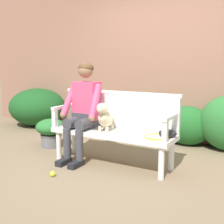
{
  "coord_description": "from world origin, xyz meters",
  "views": [
    {
      "loc": [
        1.88,
        -3.27,
        1.33
      ],
      "look_at": [
        0.0,
        0.0,
        0.69
      ],
      "focal_mm": 47.99,
      "sensor_mm": 36.0,
      "label": 1
    }
  ],
  "objects_px": {
    "dog_on_bench": "(105,117)",
    "tennis_racket": "(158,136)",
    "tennis_ball": "(53,174)",
    "garden_bench": "(112,136)",
    "person_seated": "(84,108)",
    "potted_plant": "(51,131)",
    "baseball_glove": "(168,133)"
  },
  "relations": [
    {
      "from": "person_seated",
      "to": "dog_on_bench",
      "type": "bearing_deg",
      "value": -8.35
    },
    {
      "from": "person_seated",
      "to": "dog_on_bench",
      "type": "relative_size",
      "value": 3.42
    },
    {
      "from": "garden_bench",
      "to": "tennis_racket",
      "type": "relative_size",
      "value": 2.87
    },
    {
      "from": "person_seated",
      "to": "tennis_ball",
      "type": "relative_size",
      "value": 19.91
    },
    {
      "from": "person_seated",
      "to": "potted_plant",
      "type": "distance_m",
      "value": 0.95
    },
    {
      "from": "potted_plant",
      "to": "baseball_glove",
      "type": "bearing_deg",
      "value": -4.75
    },
    {
      "from": "person_seated",
      "to": "tennis_racket",
      "type": "relative_size",
      "value": 2.28
    },
    {
      "from": "tennis_racket",
      "to": "tennis_ball",
      "type": "xyz_separation_m",
      "value": [
        -1.01,
        -0.73,
        -0.42
      ]
    },
    {
      "from": "baseball_glove",
      "to": "tennis_ball",
      "type": "distance_m",
      "value": 1.44
    },
    {
      "from": "tennis_racket",
      "to": "potted_plant",
      "type": "bearing_deg",
      "value": 172.94
    },
    {
      "from": "tennis_ball",
      "to": "dog_on_bench",
      "type": "bearing_deg",
      "value": 64.83
    },
    {
      "from": "tennis_racket",
      "to": "tennis_ball",
      "type": "distance_m",
      "value": 1.32
    },
    {
      "from": "garden_bench",
      "to": "potted_plant",
      "type": "relative_size",
      "value": 3.51
    },
    {
      "from": "tennis_racket",
      "to": "garden_bench",
      "type": "bearing_deg",
      "value": 179.61
    },
    {
      "from": "dog_on_bench",
      "to": "person_seated",
      "type": "bearing_deg",
      "value": 171.65
    },
    {
      "from": "person_seated",
      "to": "baseball_glove",
      "type": "distance_m",
      "value": 1.19
    },
    {
      "from": "tennis_racket",
      "to": "potted_plant",
      "type": "relative_size",
      "value": 1.22
    },
    {
      "from": "person_seated",
      "to": "potted_plant",
      "type": "bearing_deg",
      "value": 163.63
    },
    {
      "from": "tennis_racket",
      "to": "potted_plant",
      "type": "xyz_separation_m",
      "value": [
        -1.87,
        0.23,
        -0.19
      ]
    },
    {
      "from": "dog_on_bench",
      "to": "garden_bench",
      "type": "bearing_deg",
      "value": 42.37
    },
    {
      "from": "dog_on_bench",
      "to": "baseball_glove",
      "type": "height_order",
      "value": "dog_on_bench"
    },
    {
      "from": "person_seated",
      "to": "tennis_ball",
      "type": "height_order",
      "value": "person_seated"
    },
    {
      "from": "person_seated",
      "to": "dog_on_bench",
      "type": "height_order",
      "value": "person_seated"
    },
    {
      "from": "person_seated",
      "to": "tennis_racket",
      "type": "xyz_separation_m",
      "value": [
        1.07,
        0.0,
        -0.26
      ]
    },
    {
      "from": "dog_on_bench",
      "to": "tennis_ball",
      "type": "height_order",
      "value": "dog_on_bench"
    },
    {
      "from": "dog_on_bench",
      "to": "tennis_racket",
      "type": "bearing_deg",
      "value": 4.76
    },
    {
      "from": "baseball_glove",
      "to": "person_seated",
      "type": "bearing_deg",
      "value": 171.69
    },
    {
      "from": "tennis_ball",
      "to": "garden_bench",
      "type": "bearing_deg",
      "value": 62.38
    },
    {
      "from": "dog_on_bench",
      "to": "tennis_ball",
      "type": "bearing_deg",
      "value": -115.17
    },
    {
      "from": "baseball_glove",
      "to": "tennis_racket",
      "type": "bearing_deg",
      "value": -156.92
    },
    {
      "from": "baseball_glove",
      "to": "garden_bench",
      "type": "bearing_deg",
      "value": 173.16
    },
    {
      "from": "tennis_racket",
      "to": "tennis_ball",
      "type": "relative_size",
      "value": 8.73
    }
  ]
}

